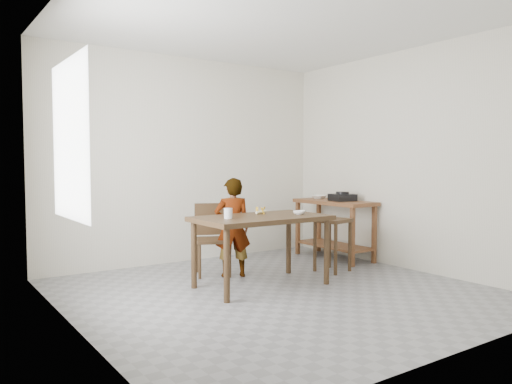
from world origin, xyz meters
TOP-DOWN VIEW (x-y plane):
  - floor at (0.00, 0.00)m, footprint 4.00×4.00m
  - ceiling at (0.00, 0.00)m, footprint 4.00×4.00m
  - wall_back at (0.00, 2.02)m, footprint 4.00×0.04m
  - wall_front at (0.00, -2.02)m, footprint 4.00×0.04m
  - wall_left at (-2.02, 0.00)m, footprint 0.04×4.00m
  - wall_right at (2.02, 0.00)m, footprint 0.04×4.00m
  - window_pane at (-1.97, 0.20)m, footprint 0.02×1.10m
  - dining_table at (0.00, 0.30)m, footprint 1.40×0.80m
  - prep_counter at (1.72, 1.00)m, footprint 0.50×1.20m
  - child at (-0.01, 0.86)m, footprint 0.49×0.42m
  - dining_chair at (-0.15, 1.06)m, footprint 0.53×0.53m
  - stool at (1.13, 0.41)m, footprint 0.43×0.43m
  - glass_tumbler at (-0.41, 0.30)m, footprint 0.10×0.10m
  - small_bowl at (0.43, 0.20)m, footprint 0.15×0.15m
  - banana at (0.13, 0.49)m, footprint 0.16×0.12m
  - serving_bowl at (1.75, 1.35)m, footprint 0.26×0.26m
  - gas_burner at (1.73, 0.85)m, footprint 0.33×0.33m

SIDE VIEW (x-z plane):
  - floor at x=0.00m, z-range -0.04..0.00m
  - stool at x=1.13m, z-range 0.00..0.64m
  - dining_table at x=0.00m, z-range 0.00..0.75m
  - prep_counter at x=1.72m, z-range 0.00..0.80m
  - dining_chair at x=-0.15m, z-range 0.00..0.83m
  - child at x=-0.01m, z-range 0.00..1.14m
  - small_bowl at x=0.43m, z-range 0.75..0.79m
  - banana at x=0.13m, z-range 0.75..0.80m
  - glass_tumbler at x=-0.41m, z-range 0.75..0.86m
  - serving_bowl at x=1.75m, z-range 0.80..0.85m
  - gas_burner at x=1.73m, z-range 0.80..0.90m
  - wall_back at x=0.00m, z-range 0.00..2.70m
  - wall_front at x=0.00m, z-range 0.00..2.70m
  - wall_left at x=-2.02m, z-range 0.00..2.70m
  - wall_right at x=2.02m, z-range 0.00..2.70m
  - window_pane at x=-1.97m, z-range 0.85..2.15m
  - ceiling at x=0.00m, z-range 2.70..2.74m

